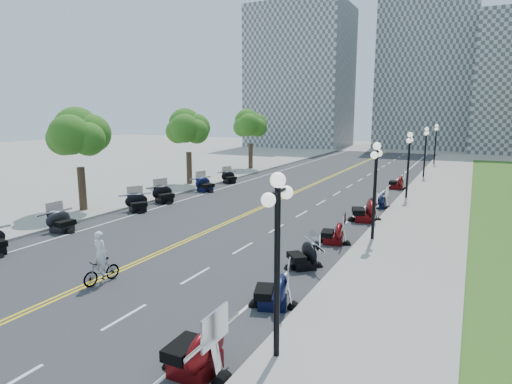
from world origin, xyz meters
The scene contains 48 objects.
ground centered at (0.00, 0.00, 0.00)m, with size 160.00×160.00×0.00m, color gray.
road centered at (0.00, 10.00, 0.00)m, with size 16.00×90.00×0.01m, color #333335.
centerline_yellow_a centered at (-0.12, 10.00, 0.01)m, with size 0.12×90.00×0.00m, color yellow.
centerline_yellow_b centered at (0.12, 10.00, 0.01)m, with size 0.12×90.00×0.00m, color yellow.
edge_line_north centered at (6.40, 10.00, 0.01)m, with size 0.12×90.00×0.00m, color white.
edge_line_south centered at (-6.40, 10.00, 0.01)m, with size 0.12×90.00×0.00m, color white.
lane_dash_4 centered at (3.20, -8.00, 0.01)m, with size 0.12×2.00×0.00m, color white.
lane_dash_5 centered at (3.20, -4.00, 0.01)m, with size 0.12×2.00×0.00m, color white.
lane_dash_6 centered at (3.20, 0.00, 0.01)m, with size 0.12×2.00×0.00m, color white.
lane_dash_7 centered at (3.20, 4.00, 0.01)m, with size 0.12×2.00×0.00m, color white.
lane_dash_8 centered at (3.20, 8.00, 0.01)m, with size 0.12×2.00×0.00m, color white.
lane_dash_9 centered at (3.20, 12.00, 0.01)m, with size 0.12×2.00×0.00m, color white.
lane_dash_10 centered at (3.20, 16.00, 0.01)m, with size 0.12×2.00×0.00m, color white.
lane_dash_11 centered at (3.20, 20.00, 0.01)m, with size 0.12×2.00×0.00m, color white.
lane_dash_12 centered at (3.20, 24.00, 0.01)m, with size 0.12×2.00×0.00m, color white.
lane_dash_13 centered at (3.20, 28.00, 0.01)m, with size 0.12×2.00×0.00m, color white.
lane_dash_14 centered at (3.20, 32.00, 0.01)m, with size 0.12×2.00×0.00m, color white.
lane_dash_15 centered at (3.20, 36.00, 0.01)m, with size 0.12×2.00×0.00m, color white.
lane_dash_16 centered at (3.20, 40.00, 0.01)m, with size 0.12×2.00×0.00m, color white.
lane_dash_17 centered at (3.20, 44.00, 0.01)m, with size 0.12×2.00×0.00m, color white.
lane_dash_18 centered at (3.20, 48.00, 0.01)m, with size 0.12×2.00×0.00m, color white.
lane_dash_19 centered at (3.20, 52.00, 0.01)m, with size 0.12×2.00×0.00m, color white.
sidewalk_north centered at (10.50, 10.00, 0.07)m, with size 5.00×90.00×0.15m, color #9E9991.
sidewalk_south centered at (-10.50, 10.00, 0.07)m, with size 5.00×90.00×0.15m, color #9E9991.
distant_block_a centered at (-18.00, 62.00, 13.00)m, with size 18.00×14.00×26.00m, color gray.
distant_block_b centered at (4.00, 68.00, 15.00)m, with size 16.00×12.00×30.00m, color gray.
street_lamp_1 centered at (8.60, -8.00, 2.60)m, with size 0.50×1.20×4.90m, color black, non-canonical shape.
street_lamp_2 centered at (8.60, 4.00, 2.60)m, with size 0.50×1.20×4.90m, color black, non-canonical shape.
street_lamp_3 centered at (8.60, 16.00, 2.60)m, with size 0.50×1.20×4.90m, color black, non-canonical shape.
street_lamp_4 centered at (8.60, 28.00, 2.60)m, with size 0.50×1.20×4.90m, color black, non-canonical shape.
street_lamp_5 centered at (8.60, 40.00, 2.60)m, with size 0.50×1.20×4.90m, color black, non-canonical shape.
tree_2 centered at (-10.00, 2.00, 4.75)m, with size 4.80×4.80×9.20m, color #235619, non-canonical shape.
tree_3 centered at (-10.00, 14.00, 4.75)m, with size 4.80×4.80×9.20m, color #235619, non-canonical shape.
tree_4 centered at (-10.00, 26.00, 4.75)m, with size 4.80×4.80×9.20m, color #235619, non-canonical shape.
motorcycle_n_3 centered at (7.00, -9.47, 0.74)m, with size 2.12×2.12×1.49m, color #590A0C, non-canonical shape.
motorcycle_n_4 centered at (7.18, -5.13, 0.66)m, with size 1.89×1.89×1.32m, color black, non-canonical shape.
motorcycle_n_5 centered at (6.77, -1.19, 0.64)m, with size 1.82×1.82×1.28m, color black, non-canonical shape.
motorcycle_n_6 centered at (6.91, 2.76, 0.64)m, with size 1.82×1.82×1.27m, color #590A0C, non-canonical shape.
motorcycle_n_7 centered at (7.27, 7.93, 0.78)m, with size 2.24×2.24×1.56m, color #590A0C, non-canonical shape.
motorcycle_n_8 centered at (7.29, 12.19, 0.62)m, with size 1.78×1.78×1.24m, color black, non-canonical shape.
motorcycle_n_10 centered at (7.21, 20.42, 0.68)m, with size 1.93×1.93×1.35m, color #590A0C, non-canonical shape.
motorcycle_s_5 centered at (-7.18, -1.97, 0.66)m, with size 1.90×1.90×1.33m, color black, non-canonical shape.
motorcycle_s_6 centered at (-6.84, 3.71, 0.67)m, with size 1.91×1.91×1.34m, color black, non-canonical shape.
motorcycle_s_7 centered at (-7.06, 6.75, 0.70)m, with size 2.01×2.01×1.40m, color black, non-canonical shape.
motorcycle_s_8 centered at (-6.86, 11.84, 0.69)m, with size 1.96×1.96×1.37m, color black, non-canonical shape.
motorcycle_s_9 centered at (-7.27, 16.53, 0.62)m, with size 1.78×1.78×1.25m, color black, non-canonical shape.
bicycle centered at (0.39, -6.28, 0.48)m, with size 0.45×1.59×0.96m, color #A51414.
cyclist_rider centered at (0.39, -6.28, 1.83)m, with size 0.64×0.42×1.75m, color silver.
Camera 1 is at (12.85, -17.56, 6.56)m, focal length 30.00 mm.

